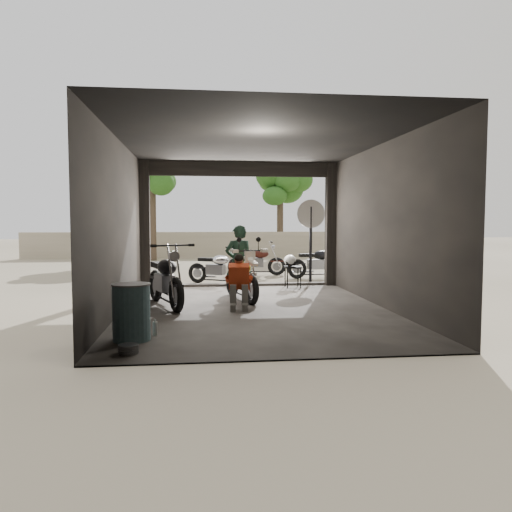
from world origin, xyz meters
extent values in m
plane|color=#7A6D56|center=(0.00, 0.00, 0.00)|extent=(80.00, 80.00, 0.00)
cube|color=#2D2B28|center=(0.00, 0.00, 0.01)|extent=(5.00, 7.00, 0.02)
plane|color=black|center=(0.00, 0.00, 3.20)|extent=(7.00, 7.00, 0.00)
cube|color=black|center=(0.00, -3.50, 1.60)|extent=(5.00, 0.02, 3.20)
cube|color=black|center=(-2.50, 0.00, 1.60)|extent=(0.02, 7.00, 3.20)
cube|color=black|center=(2.50, 0.00, 1.60)|extent=(0.02, 7.00, 3.20)
cube|color=black|center=(-2.38, 3.38, 1.60)|extent=(0.24, 0.24, 3.20)
cube|color=black|center=(2.38, 3.38, 1.60)|extent=(0.24, 0.24, 3.20)
cube|color=black|center=(0.00, 3.42, 3.02)|extent=(5.00, 0.16, 0.36)
cube|color=#2D2B28|center=(0.00, 3.50, 0.04)|extent=(5.00, 0.25, 0.08)
cube|color=gray|center=(0.00, 14.00, 0.60)|extent=(18.00, 0.30, 1.20)
cylinder|color=#382B1E|center=(-3.00, 12.50, 1.79)|extent=(0.30, 0.30, 3.58)
ellipsoid|color=#1E4C14|center=(-3.00, 12.50, 4.03)|extent=(2.20, 2.20, 3.14)
cylinder|color=#382B1E|center=(2.80, 14.00, 1.60)|extent=(0.30, 0.30, 3.20)
ellipsoid|color=#1E4C14|center=(2.80, 14.00, 3.60)|extent=(2.20, 2.20, 2.80)
imported|color=black|center=(-0.20, 1.27, 0.81)|extent=(0.60, 0.41, 1.61)
cube|color=black|center=(1.31, 3.00, 0.54)|extent=(0.40, 0.40, 0.04)
cylinder|color=black|center=(1.15, 2.83, 0.27)|extent=(0.03, 0.03, 0.54)
cylinder|color=black|center=(1.48, 2.83, 0.27)|extent=(0.03, 0.03, 0.54)
cylinder|color=black|center=(1.15, 3.17, 0.27)|extent=(0.03, 0.03, 0.54)
cylinder|color=black|center=(1.48, 3.17, 0.27)|extent=(0.03, 0.03, 0.54)
ellipsoid|color=white|center=(1.25, 3.04, 0.70)|extent=(0.38, 0.39, 0.29)
cylinder|color=#42666F|center=(-2.00, -2.28, 0.41)|extent=(0.65, 0.65, 0.81)
cylinder|color=black|center=(1.93, 3.69, 1.04)|extent=(0.08, 0.08, 2.08)
cylinder|color=silver|center=(1.93, 3.67, 1.89)|extent=(0.76, 0.03, 0.76)
camera|label=1|loc=(-1.06, -9.36, 1.70)|focal=35.00mm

